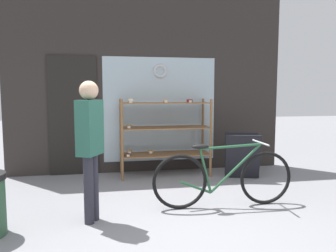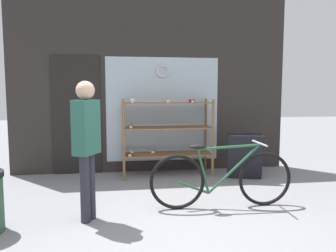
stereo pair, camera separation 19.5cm
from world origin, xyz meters
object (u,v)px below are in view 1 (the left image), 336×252
sandwich_board (242,156)px  display_case (164,130)px  bicycle (223,178)px  pedestrian (90,141)px

sandwich_board → display_case: bearing=177.2°
display_case → bicycle: size_ratio=0.85×
bicycle → pedestrian: size_ratio=1.16×
sandwich_board → bicycle: bearing=-106.3°
sandwich_board → pedestrian: size_ratio=0.48×
display_case → sandwich_board: 1.42m
bicycle → sandwich_board: (0.81, 1.28, 0.01)m
sandwich_board → pedestrian: bearing=-132.8°
display_case → sandwich_board: display_case is taller
bicycle → pedestrian: bearing=-171.8°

